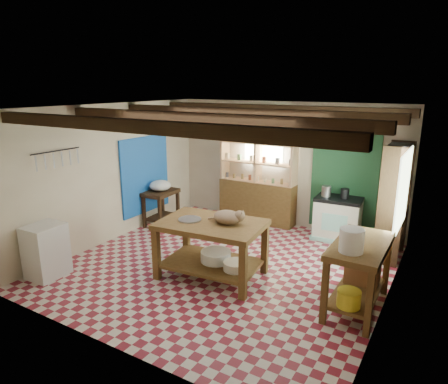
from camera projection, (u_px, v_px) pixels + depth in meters
The scene contains 30 objects.
floor at pixel (225, 266), 6.67m from camera, with size 5.00×5.00×0.02m, color maroon.
ceiling at pixel (225, 107), 5.99m from camera, with size 5.00×5.00×0.02m, color #48484D.
wall_back at pixel (285, 164), 8.40m from camera, with size 5.00×0.04×2.60m, color beige.
wall_front at pixel (106, 243), 4.26m from camera, with size 5.00×0.04×2.60m, color beige.
wall_left at pixel (112, 173), 7.57m from camera, with size 0.04×5.00×2.60m, color beige.
wall_right at pixel (393, 216), 5.10m from camera, with size 0.04×5.00×2.60m, color beige.
ceiling_beams at pixel (225, 115), 6.02m from camera, with size 5.00×3.80×0.15m, color #322011.
blue_wall_patch at pixel (145, 175), 8.35m from camera, with size 0.04×1.40×1.60m, color blue.
green_wall_patch at pixel (344, 174), 7.78m from camera, with size 1.30×0.04×2.30m, color #20502D.
window_back at pixel (264, 144), 8.53m from camera, with size 0.90×0.02×0.80m, color silver.
window_right at pixel (403, 191), 5.91m from camera, with size 0.02×1.30×1.20m, color silver.
utensil_rail at pixel (57, 158), 6.42m from camera, with size 0.06×0.90×0.28m, color black.
pot_rack at pixel (342, 128), 7.18m from camera, with size 0.86×0.12×0.36m, color black.
shelving_unit at pixel (258, 173), 8.57m from camera, with size 1.70×0.34×2.20m, color tan.
tall_rack at pixel (394, 202), 6.78m from camera, with size 0.40×0.86×2.00m, color #322011.
work_table at pixel (212, 249), 6.22m from camera, with size 1.58×1.05×0.89m, color brown.
stove at pixel (337, 219), 7.72m from camera, with size 0.86×0.58×0.84m, color beige.
prep_table at pixel (161, 208), 8.52m from camera, with size 0.52×0.75×0.76m, color #322011.
white_cabinet at pixel (46, 251), 6.22m from camera, with size 0.47×0.56×0.85m, color silver.
right_counter at pixel (358, 276), 5.31m from camera, with size 0.65×1.31×0.94m, color brown.
cat at pixel (227, 217), 6.01m from camera, with size 0.45×0.34×0.20m, color #9B7A5A.
steel_tray at pixel (190, 219), 6.20m from camera, with size 0.36×0.36×0.02m, color #9E9FA5.
basin_large at pixel (216, 256), 6.27m from camera, with size 0.48×0.48×0.17m, color silver.
basin_small at pixel (235, 266), 5.98m from camera, with size 0.37×0.37×0.13m, color silver.
kettle_left at pixel (326, 191), 7.69m from camera, with size 0.18×0.18×0.21m, color #9E9FA5.
kettle_right at pixel (345, 194), 7.54m from camera, with size 0.16×0.16×0.19m, color black.
enamel_bowl at pixel (160, 186), 8.39m from camera, with size 0.45×0.45×0.23m, color silver.
white_bucket at pixel (352, 240), 4.88m from camera, with size 0.30×0.30×0.30m, color silver.
wicker_basket at pixel (363, 272), 5.57m from camera, with size 0.44×0.35×0.31m, color #935F3B.
yellow_tub at pixel (349, 298), 4.97m from camera, with size 0.29×0.29×0.21m, color gold.
Camera 1 is at (3.12, -5.26, 2.93)m, focal length 32.00 mm.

